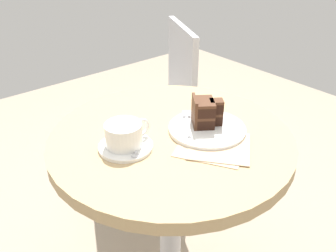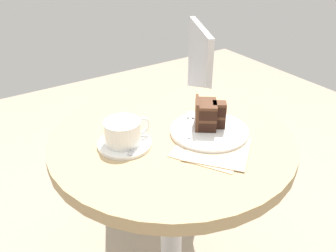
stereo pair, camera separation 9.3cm
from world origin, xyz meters
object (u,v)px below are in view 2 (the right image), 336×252
at_px(fork, 190,121).
at_px(napkin, 214,148).
at_px(coffee_cup, 123,131).
at_px(teaspoon, 134,147).
at_px(cafe_chair, 178,107).
at_px(cake_slice, 208,114).
at_px(saucer, 125,144).
at_px(cake_plate, 209,131).

relative_size(fork, napkin, 0.52).
height_order(coffee_cup, teaspoon, coffee_cup).
relative_size(teaspoon, napkin, 0.31).
height_order(fork, cafe_chair, cafe_chair).
distance_m(cake_slice, cafe_chair, 0.65).
height_order(cake_slice, cafe_chair, cafe_chair).
bearing_deg(cafe_chair, saucer, -21.48).
xyz_separation_m(saucer, cafe_chair, (0.50, 0.46, -0.23)).
xyz_separation_m(teaspoon, napkin, (0.17, -0.10, -0.01)).
height_order(saucer, napkin, saucer).
xyz_separation_m(cake_plate, napkin, (-0.04, -0.07, -0.00)).
height_order(teaspoon, fork, fork).
distance_m(coffee_cup, napkin, 0.24).
bearing_deg(saucer, napkin, -37.79).
bearing_deg(fork, cake_slice, -112.95).
distance_m(teaspoon, cake_slice, 0.22).
relative_size(saucer, coffee_cup, 1.10).
distance_m(cake_plate, napkin, 0.08).
height_order(coffee_cup, napkin, coffee_cup).
bearing_deg(teaspoon, saucer, -123.09).
distance_m(teaspoon, cafe_chair, 0.74).
height_order(teaspoon, cake_plate, teaspoon).
height_order(saucer, coffee_cup, coffee_cup).
bearing_deg(saucer, fork, -3.19).
relative_size(teaspoon, fork, 0.60).
bearing_deg(napkin, saucer, 142.21).
bearing_deg(cake_slice, teaspoon, 175.29).
xyz_separation_m(fork, cafe_chair, (0.29, 0.48, -0.24)).
distance_m(teaspoon, cake_plate, 0.22).
relative_size(cake_plate, cafe_chair, 0.25).
relative_size(fork, cafe_chair, 0.14).
bearing_deg(napkin, fork, 81.13).
height_order(cake_plate, cafe_chair, cafe_chair).
relative_size(coffee_cup, teaspoon, 1.73).
distance_m(saucer, cake_plate, 0.23).
distance_m(teaspoon, napkin, 0.20).
distance_m(coffee_cup, cake_slice, 0.23).
distance_m(coffee_cup, cafe_chair, 0.73).
relative_size(cake_slice, fork, 0.78).
xyz_separation_m(teaspoon, cake_slice, (0.22, -0.02, 0.04)).
xyz_separation_m(coffee_cup, teaspoon, (0.01, -0.04, -0.03)).
bearing_deg(cake_plate, napkin, -119.80).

